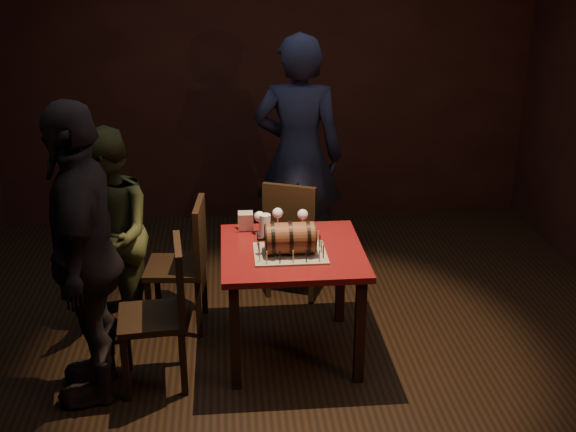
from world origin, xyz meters
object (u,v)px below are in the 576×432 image
at_px(barrel_cake, 290,238).
at_px(pint_of_ale, 265,226).
at_px(chair_left_rear, 187,258).
at_px(pub_table, 292,265).
at_px(chair_left_front, 164,306).
at_px(wine_glass_left, 259,218).
at_px(person_left_front, 84,255).
at_px(chair_back, 293,232).
at_px(person_left_rear, 109,235).
at_px(person_back, 298,156).
at_px(wine_glass_right, 303,216).
at_px(wine_glass_mid, 278,214).

bearing_deg(barrel_cake, pint_of_ale, 113.98).
relative_size(pint_of_ale, chair_left_rear, 0.16).
relative_size(pub_table, chair_left_front, 0.97).
xyz_separation_m(wine_glass_left, person_left_front, (-1.03, -0.58, 0.04)).
xyz_separation_m(pint_of_ale, chair_left_rear, (-0.54, 0.19, -0.30)).
bearing_deg(chair_back, person_left_front, -139.23).
height_order(barrel_cake, wine_glass_left, barrel_cake).
xyz_separation_m(chair_back, person_left_rear, (-1.29, -0.42, 0.21)).
distance_m(pint_of_ale, person_back, 1.13).
bearing_deg(wine_glass_left, pint_of_ale, -43.37).
relative_size(wine_glass_right, person_left_front, 0.09).
bearing_deg(pint_of_ale, chair_left_rear, 160.78).
bearing_deg(pub_table, wine_glass_mid, 102.15).
xyz_separation_m(barrel_cake, wine_glass_right, (0.12, 0.35, 0.01)).
bearing_deg(pub_table, chair_left_front, -161.69).
xyz_separation_m(person_back, person_left_rear, (-1.37, -0.92, -0.24)).
bearing_deg(chair_back, person_left_rear, -161.78).
bearing_deg(person_left_front, person_back, 136.34).
xyz_separation_m(wine_glass_mid, person_left_rear, (-1.13, 0.07, -0.14)).
distance_m(pub_table, wine_glass_mid, 0.39).
bearing_deg(chair_left_front, person_left_front, -172.33).
relative_size(wine_glass_right, person_left_rear, 0.11).
height_order(pub_table, chair_back, chair_back).
bearing_deg(chair_left_rear, pint_of_ale, -19.22).
bearing_deg(barrel_cake, person_left_rear, 158.73).
relative_size(chair_back, chair_left_front, 1.00).
relative_size(wine_glass_right, pint_of_ale, 1.07).
bearing_deg(pub_table, person_left_front, -165.29).
bearing_deg(wine_glass_mid, chair_left_front, -141.54).
height_order(barrel_cake, chair_back, barrel_cake).
height_order(pub_table, person_back, person_back).
height_order(pub_table, wine_glass_left, wine_glass_left).
xyz_separation_m(barrel_cake, chair_left_front, (-0.78, -0.19, -0.34)).
height_order(chair_left_front, person_left_front, person_left_front).
xyz_separation_m(pub_table, chair_left_rear, (-0.69, 0.42, -0.12)).
xyz_separation_m(wine_glass_mid, chair_left_front, (-0.73, -0.58, -0.34)).
height_order(wine_glass_left, wine_glass_right, same).
bearing_deg(person_left_front, barrel_cake, 98.55).
bearing_deg(pub_table, barrel_cake, -104.83).
bearing_deg(chair_left_rear, person_back, 45.56).
relative_size(barrel_cake, chair_left_front, 0.39).
bearing_deg(chair_left_front, person_back, 58.19).
relative_size(wine_glass_right, chair_left_front, 0.17).
relative_size(wine_glass_mid, person_left_front, 0.09).
distance_m(chair_back, person_left_front, 1.77).
relative_size(barrel_cake, person_back, 0.19).
height_order(barrel_cake, person_left_front, person_left_front).
relative_size(pub_table, person_left_rear, 0.62).
relative_size(person_back, person_left_rear, 1.33).
relative_size(wine_glass_mid, person_back, 0.08).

